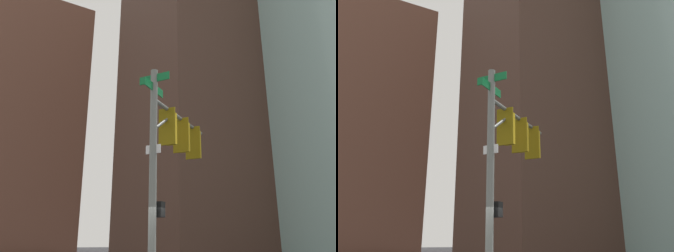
{
  "view_description": "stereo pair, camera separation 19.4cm",
  "coord_description": "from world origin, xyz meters",
  "views": [
    {
      "loc": [
        4.15,
        8.65,
        1.66
      ],
      "look_at": [
        -0.75,
        -0.05,
        4.98
      ],
      "focal_mm": 37.2,
      "sensor_mm": 36.0,
      "label": 1
    },
    {
      "loc": [
        3.98,
        8.75,
        1.66
      ],
      "look_at": [
        -0.75,
        -0.05,
        4.98
      ],
      "focal_mm": 37.2,
      "sensor_mm": 36.0,
      "label": 2
    }
  ],
  "objects": [
    {
      "name": "building_brick_midblock",
      "position": [
        -35.02,
        -22.63,
        17.97
      ],
      "size": [
        16.97,
        18.57,
        35.94
      ],
      "primitive_type": "cube",
      "color": "#845B47",
      "rests_on": "ground_plane"
    },
    {
      "name": "building_brick_nearside",
      "position": [
        -21.66,
        -24.61,
        29.87
      ],
      "size": [
        21.17,
        16.21,
        59.73
      ],
      "primitive_type": "cube",
      "color": "#4C3328",
      "rests_on": "ground_plane"
    },
    {
      "name": "building_brick_farside",
      "position": [
        -1.71,
        -60.26,
        23.09
      ],
      "size": [
        21.07,
        19.38,
        46.17
      ],
      "primitive_type": "cube",
      "color": "brown",
      "rests_on": "ground_plane"
    },
    {
      "name": "signal_pole_assembly",
      "position": [
        -1.06,
        -0.27,
        4.37
      ],
      "size": [
        3.51,
        2.52,
        6.43
      ],
      "rotation": [
        0.0,
        0.0,
        3.74
      ],
      "color": "slate",
      "rests_on": "ground_plane"
    },
    {
      "name": "building_glass_tower",
      "position": [
        -33.6,
        -18.06,
        28.98
      ],
      "size": [
        22.44,
        28.83,
        57.96
      ],
      "primitive_type": "cube",
      "color": "#9EC6C1",
      "rests_on": "ground_plane"
    }
  ]
}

